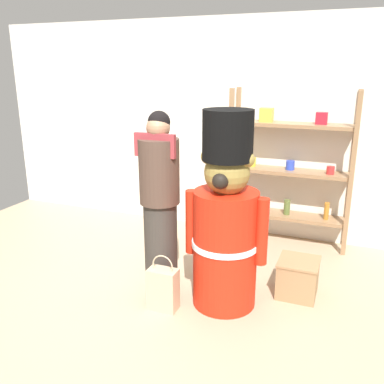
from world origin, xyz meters
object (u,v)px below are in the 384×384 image
teddy_bear_guard (226,223)px  display_crate (298,277)px  merchandise_shelf (289,169)px  person_shopper (160,204)px  shopping_bag (163,289)px

teddy_bear_guard → display_crate: (0.59, 0.38, -0.58)m
merchandise_shelf → display_crate: size_ratio=4.87×
teddy_bear_guard → person_shopper: 0.62m
merchandise_shelf → teddy_bear_guard: 1.62m
display_crate → person_shopper: bearing=-162.0°
person_shopper → shopping_bag: 0.74m
person_shopper → display_crate: (1.20, 0.39, -0.69)m
teddy_bear_guard → display_crate: size_ratio=4.62×
display_crate → shopping_bag: bearing=-147.5°
person_shopper → display_crate: 1.43m
merchandise_shelf → shopping_bag: size_ratio=3.55×
display_crate → teddy_bear_guard: bearing=-147.4°
merchandise_shelf → teddy_bear_guard: bearing=-99.7°
person_shopper → display_crate: size_ratio=4.53×
teddy_bear_guard → person_shopper: bearing=-178.7°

